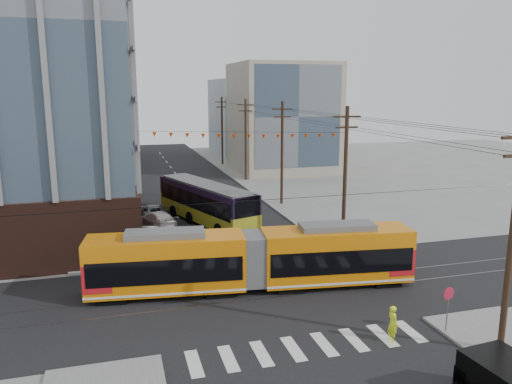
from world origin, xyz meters
TOP-DOWN VIEW (x-y plane):
  - ground at (0.00, 0.00)m, footprint 160.00×160.00m
  - bg_bldg_nw_near at (-17.00, 52.00)m, footprint 18.00×16.00m
  - bg_bldg_ne_near at (16.00, 48.00)m, footprint 14.00×14.00m
  - bg_bldg_nw_far at (-14.00, 72.00)m, footprint 16.00×18.00m
  - bg_bldg_ne_far at (18.00, 68.00)m, footprint 16.00×16.00m
  - utility_pole_near at (8.50, -6.00)m, footprint 0.30×0.30m
  - utility_pole_far at (8.50, 56.00)m, footprint 0.30×0.30m
  - streetcar at (-0.67, 4.60)m, footprint 20.18×5.29m
  - city_bus at (-0.59, 21.08)m, footprint 7.30×13.62m
  - parked_car_silver at (-6.04, 15.83)m, footprint 2.33×4.72m
  - parked_car_white at (-5.16, 20.48)m, footprint 3.63×5.55m
  - parked_car_grey at (-5.27, 23.61)m, footprint 2.61×5.30m
  - pedestrian at (4.15, -3.62)m, footprint 0.49×0.71m
  - stop_sign at (7.23, -3.66)m, footprint 0.83×0.83m
  - jersey_barrier at (8.30, 12.17)m, footprint 2.10×3.56m

SIDE VIEW (x-z plane):
  - ground at x=0.00m, z-range 0.00..0.00m
  - jersey_barrier at x=8.30m, z-range 0.00..0.70m
  - parked_car_grey at x=-5.27m, z-range 0.00..1.45m
  - parked_car_silver at x=-6.04m, z-range 0.00..1.49m
  - parked_car_white at x=-5.16m, z-range 0.00..1.50m
  - pedestrian at x=4.15m, z-range 0.00..1.87m
  - stop_sign at x=7.23m, z-range 0.00..2.35m
  - city_bus at x=-0.59m, z-range 0.00..3.81m
  - streetcar at x=-0.67m, z-range 0.00..3.85m
  - utility_pole_near at x=8.50m, z-range 0.00..11.00m
  - utility_pole_far at x=8.50m, z-range 0.00..11.00m
  - bg_bldg_ne_far at x=18.00m, z-range 0.00..14.00m
  - bg_bldg_ne_near at x=16.00m, z-range 0.00..16.00m
  - bg_bldg_nw_near at x=-17.00m, z-range 0.00..18.00m
  - bg_bldg_nw_far at x=-14.00m, z-range 0.00..20.00m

